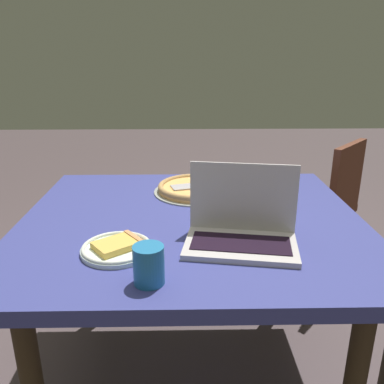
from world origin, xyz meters
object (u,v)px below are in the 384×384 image
(dining_table, at_px, (192,237))
(chair_far, at_px, (324,204))
(pizza_tray, at_px, (196,188))
(pizza_plate, at_px, (117,248))
(laptop, at_px, (242,227))
(table_knife, at_px, (269,185))
(drink_cup, at_px, (149,264))

(dining_table, xyz_separation_m, chair_far, (-0.78, -0.78, -0.17))
(pizza_tray, bearing_deg, pizza_plate, 64.91)
(pizza_tray, bearing_deg, laptop, 104.73)
(laptop, distance_m, table_knife, 0.61)
(dining_table, height_order, pizza_tray, pizza_tray)
(pizza_plate, bearing_deg, drink_cup, 122.52)
(dining_table, bearing_deg, laptop, 125.93)
(dining_table, xyz_separation_m, pizza_plate, (0.23, 0.26, 0.09))
(drink_cup, bearing_deg, table_knife, -121.08)
(table_knife, distance_m, chair_far, 0.65)
(dining_table, relative_size, pizza_tray, 3.46)
(table_knife, bearing_deg, drink_cup, 58.92)
(laptop, relative_size, pizza_plate, 1.72)
(table_knife, xyz_separation_m, chair_far, (-0.42, -0.42, -0.25))
(pizza_plate, relative_size, chair_far, 0.25)
(pizza_tray, bearing_deg, table_knife, -166.98)
(pizza_plate, xyz_separation_m, pizza_tray, (-0.25, -0.54, 0.01))
(drink_cup, bearing_deg, dining_table, -105.45)
(laptop, bearing_deg, pizza_tray, -75.27)
(drink_cup, height_order, chair_far, chair_far)
(laptop, xyz_separation_m, table_knife, (-0.21, -0.57, -0.05))
(pizza_plate, distance_m, pizza_tray, 0.60)
(chair_far, bearing_deg, drink_cup, 53.41)
(table_knife, bearing_deg, pizza_plate, 46.41)
(table_knife, bearing_deg, chair_far, -135.20)
(dining_table, bearing_deg, chair_far, -135.07)
(laptop, bearing_deg, table_knife, -109.98)
(dining_table, height_order, table_knife, table_knife)
(table_knife, relative_size, chair_far, 0.24)
(laptop, distance_m, drink_cup, 0.35)
(laptop, xyz_separation_m, drink_cup, (0.27, 0.23, -0.00))
(pizza_plate, bearing_deg, chair_far, -134.25)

